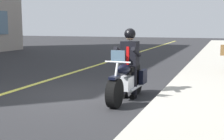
% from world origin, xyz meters
% --- Properties ---
extents(ground_plane, '(80.00, 80.00, 0.00)m').
position_xyz_m(ground_plane, '(0.00, 0.00, 0.00)').
color(ground_plane, '#28282B').
extents(lane_center_stripe, '(60.00, 0.16, 0.01)m').
position_xyz_m(lane_center_stripe, '(0.00, -2.00, 0.01)').
color(lane_center_stripe, '#E5DB4C').
rests_on(lane_center_stripe, ground_plane).
extents(motorcycle_main, '(2.21, 0.62, 1.26)m').
position_xyz_m(motorcycle_main, '(-0.09, 1.26, 0.45)').
color(motorcycle_main, black).
rests_on(motorcycle_main, ground_plane).
extents(rider_main, '(0.63, 0.55, 1.74)m').
position_xyz_m(rider_main, '(-0.28, 1.26, 1.04)').
color(rider_main, black).
rests_on(rider_main, ground_plane).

